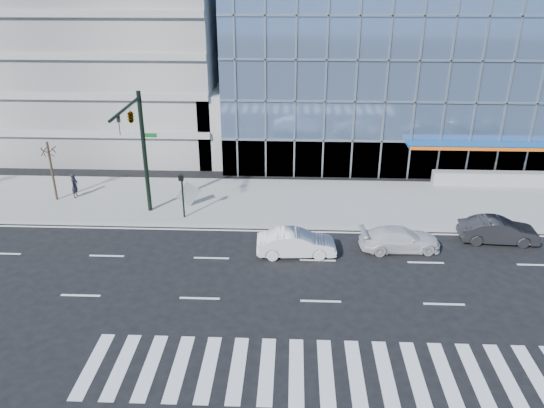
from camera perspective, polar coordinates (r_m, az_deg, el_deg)
The scene contains 13 objects.
ground at distance 29.98m, azimuth 4.94°, elevation -6.06°, with size 160.00×160.00×0.00m, color black.
sidewalk at distance 37.08m, azimuth 4.49°, elevation 0.24°, with size 120.00×8.00×0.15m, color gray.
theatre_building at distance 54.70m, azimuth 19.50°, elevation 14.84°, with size 42.00×26.00×15.00m, color #6987AF.
parking_garage at distance 55.36m, azimuth -18.04°, elevation 17.75°, with size 24.00×24.00×20.00m, color gray.
ramp_block at distance 45.75m, azimuth -3.39°, elevation 8.79°, with size 6.00×8.00×6.00m, color gray.
traffic_signal at distance 33.14m, azimuth -14.51°, elevation 7.83°, with size 1.14×5.74×8.00m.
ped_signal_post at distance 34.16m, azimuth -9.64°, elevation 1.59°, with size 0.30×0.33×3.00m.
street_tree_near at distance 38.93m, azimuth -22.93°, elevation 5.37°, with size 1.10×1.10×4.23m.
white_suv at distance 31.54m, azimuth 13.60°, elevation -3.68°, with size 1.89×4.65×1.35m, color silver.
white_sedan at distance 30.11m, azimuth 2.61°, elevation -4.23°, with size 1.56×4.48×1.47m, color white.
dark_sedan at distance 34.22m, azimuth 23.17°, elevation -2.65°, with size 1.58×4.52×1.49m, color black.
pedestrian at distance 39.72m, azimuth -20.46°, elevation 1.88°, with size 0.64×0.42×1.76m, color black.
tilted_panel at distance 36.18m, azimuth -9.01°, elevation 1.09°, with size 1.30×0.06×1.30m, color #A9A9A9.
Camera 1 is at (-1.48, -25.93, 14.97)m, focal length 35.00 mm.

